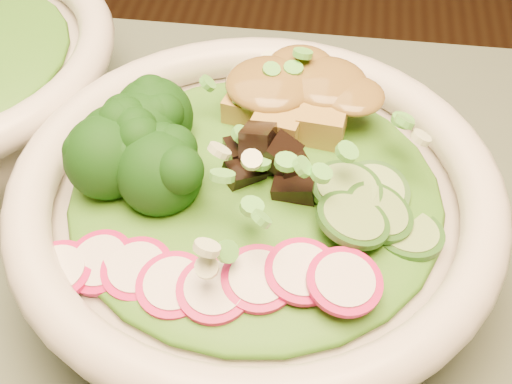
# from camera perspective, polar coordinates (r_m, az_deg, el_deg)

# --- Properties ---
(salad_bowl) EXTENTS (0.27, 0.27, 0.07)m
(salad_bowl) POSITION_cam_1_polar(r_m,az_deg,el_deg) (0.41, 0.00, -1.94)
(salad_bowl) COLOR silver
(salad_bowl) RESTS_ON dining_table
(lettuce_bed) EXTENTS (0.21, 0.21, 0.02)m
(lettuce_bed) POSITION_cam_1_polar(r_m,az_deg,el_deg) (0.39, 0.00, 0.10)
(lettuce_bed) COLOR #1A5D13
(lettuce_bed) RESTS_ON salad_bowl
(broccoli_florets) EXTENTS (0.10, 0.09, 0.04)m
(broccoli_florets) POSITION_cam_1_polar(r_m,az_deg,el_deg) (0.40, -8.80, 3.64)
(broccoli_florets) COLOR black
(broccoli_florets) RESTS_ON salad_bowl
(radish_slices) EXTENTS (0.12, 0.08, 0.02)m
(radish_slices) POSITION_cam_1_polar(r_m,az_deg,el_deg) (0.35, -3.17, -7.17)
(radish_slices) COLOR #B20D4B
(radish_slices) RESTS_ON salad_bowl
(cucumber_slices) EXTENTS (0.09, 0.09, 0.04)m
(cucumber_slices) POSITION_cam_1_polar(r_m,az_deg,el_deg) (0.37, 9.60, -1.12)
(cucumber_slices) COLOR #8EAC5F
(cucumber_slices) RESTS_ON salad_bowl
(mushroom_heap) EXTENTS (0.09, 0.09, 0.04)m
(mushroom_heap) POSITION_cam_1_polar(r_m,az_deg,el_deg) (0.39, 0.59, 2.80)
(mushroom_heap) COLOR black
(mushroom_heap) RESTS_ON salad_bowl
(tofu_cubes) EXTENTS (0.11, 0.09, 0.04)m
(tofu_cubes) POSITION_cam_1_polar(r_m,az_deg,el_deg) (0.43, 3.02, 7.07)
(tofu_cubes) COLOR #A48236
(tofu_cubes) RESTS_ON salad_bowl
(peanut_sauce) EXTENTS (0.07, 0.06, 0.02)m
(peanut_sauce) POSITION_cam_1_polar(r_m,az_deg,el_deg) (0.42, 3.09, 8.46)
(peanut_sauce) COLOR brown
(peanut_sauce) RESTS_ON tofu_cubes
(scallion_garnish) EXTENTS (0.19, 0.19, 0.02)m
(scallion_garnish) POSITION_cam_1_polar(r_m,az_deg,el_deg) (0.37, 0.00, 2.69)
(scallion_garnish) COLOR #55B540
(scallion_garnish) RESTS_ON salad_bowl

